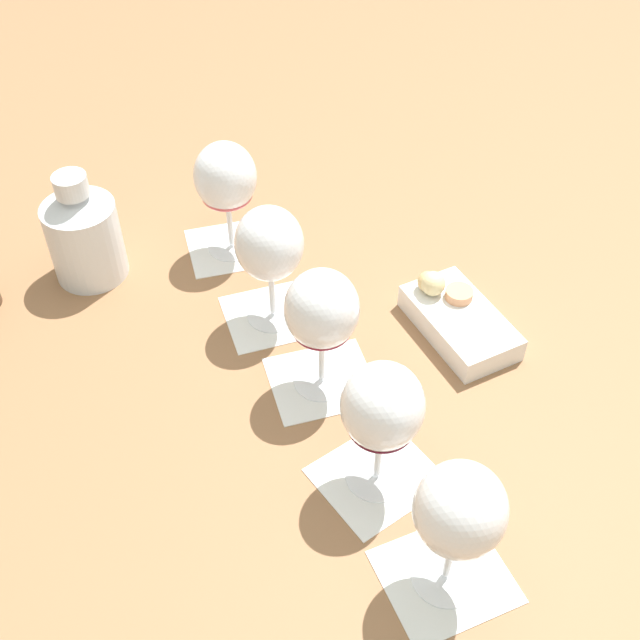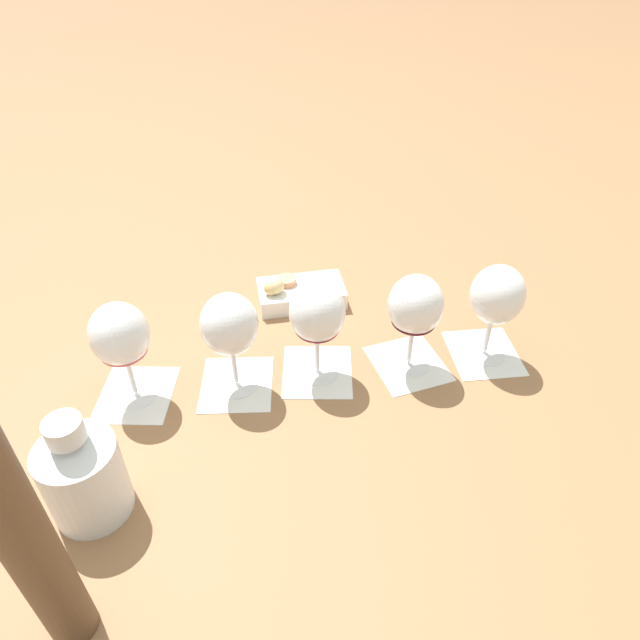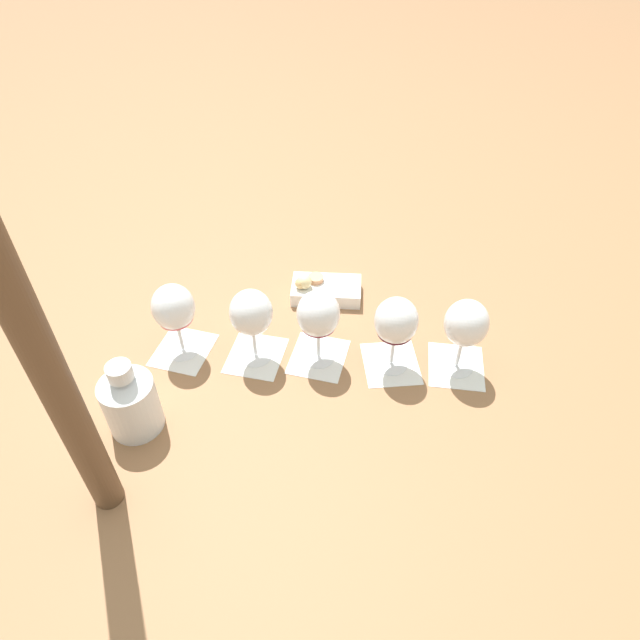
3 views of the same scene
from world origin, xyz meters
name	(u,v)px [view 2 (image 2 of 3)]	position (x,y,z in m)	size (l,w,h in m)	color
ground_plane	(320,373)	(0.00, 0.00, 0.00)	(8.00, 8.00, 0.00)	#936642
tasting_card_0	(136,394)	(-0.16, -0.23, 0.00)	(0.16, 0.16, 0.00)	white
tasting_card_1	(237,384)	(-0.07, -0.11, 0.00)	(0.16, 0.16, 0.00)	white
tasting_card_2	(318,371)	(-0.01, 0.00, 0.00)	(0.16, 0.16, 0.00)	white
tasting_card_3	(408,364)	(0.08, 0.11, 0.00)	(0.15, 0.15, 0.00)	white
tasting_card_4	(484,353)	(0.15, 0.22, 0.00)	(0.16, 0.16, 0.00)	white
wine_glass_0	(121,339)	(-0.16, -0.23, 0.11)	(0.08, 0.08, 0.16)	white
wine_glass_1	(230,329)	(-0.07, -0.11, 0.11)	(0.08, 0.08, 0.16)	white
wine_glass_2	(317,316)	(-0.01, 0.00, 0.11)	(0.08, 0.08, 0.16)	white
wine_glass_3	(415,309)	(0.08, 0.11, 0.11)	(0.08, 0.08, 0.16)	white
wine_glass_4	(497,299)	(0.15, 0.22, 0.11)	(0.08, 0.08, 0.16)	white
ceramic_vase	(82,473)	(-0.03, -0.36, 0.07)	(0.09, 0.09, 0.15)	silver
snack_dish	(298,292)	(-0.16, 0.10, 0.02)	(0.15, 0.17, 0.06)	white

